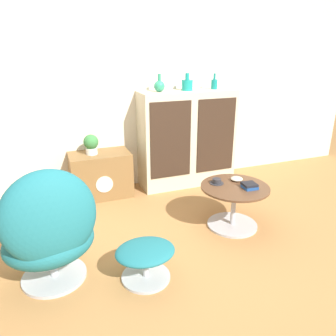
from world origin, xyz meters
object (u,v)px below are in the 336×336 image
(sideboard, at_px, (187,139))
(potted_plant, at_px, (91,144))
(tv_console, at_px, (101,175))
(vase_inner_left, at_px, (187,84))
(egg_chair, at_px, (50,230))
(ottoman, at_px, (145,256))
(teacup, at_px, (217,182))
(vase_leftmost, at_px, (159,86))
(book_stack, at_px, (249,186))
(bowl, at_px, (237,179))
(vase_inner_right, at_px, (214,84))
(coffee_table, at_px, (234,202))

(sideboard, height_order, potted_plant, sideboard)
(tv_console, xyz_separation_m, potted_plant, (-0.08, 0.00, 0.37))
(vase_inner_left, bearing_deg, egg_chair, -139.88)
(ottoman, height_order, teacup, teacup)
(sideboard, xyz_separation_m, teacup, (-0.15, -1.02, -0.14))
(sideboard, xyz_separation_m, vase_inner_left, (-0.01, 0.00, 0.64))
(sideboard, relative_size, egg_chair, 1.27)
(tv_console, relative_size, egg_chair, 0.74)
(sideboard, xyz_separation_m, vase_leftmost, (-0.35, 0.00, 0.64))
(egg_chair, height_order, ottoman, egg_chair)
(teacup, bearing_deg, vase_inner_left, 82.11)
(vase_leftmost, relative_size, book_stack, 1.44)
(potted_plant, xyz_separation_m, bowl, (1.20, -1.03, -0.20))
(sideboard, bearing_deg, egg_chair, -140.14)
(sideboard, height_order, vase_leftmost, vase_leftmost)
(tv_console, xyz_separation_m, vase_inner_right, (1.40, 0.00, 0.95))
(potted_plant, bearing_deg, sideboard, -0.01)
(vase_inner_right, bearing_deg, ottoman, -131.03)
(book_stack, distance_m, bowl, 0.20)
(vase_leftmost, distance_m, book_stack, 1.51)
(egg_chair, height_order, vase_inner_left, vase_inner_left)
(egg_chair, height_order, vase_leftmost, vase_leftmost)
(vase_leftmost, height_order, vase_inner_right, vase_leftmost)
(tv_console, xyz_separation_m, ottoman, (0.03, -1.57, -0.06))
(teacup, bearing_deg, coffee_table, -43.74)
(egg_chair, height_order, book_stack, egg_chair)
(egg_chair, bearing_deg, potted_plant, 69.77)
(ottoman, height_order, book_stack, book_stack)
(ottoman, relative_size, bowl, 3.76)
(vase_inner_left, height_order, teacup, vase_inner_left)
(book_stack, bearing_deg, ottoman, -162.57)
(egg_chair, relative_size, vase_inner_right, 4.98)
(sideboard, xyz_separation_m, ottoman, (-1.03, -1.57, -0.38))
(ottoman, bearing_deg, coffee_table, 23.17)
(potted_plant, relative_size, teacup, 1.69)
(coffee_table, distance_m, book_stack, 0.23)
(vase_inner_right, bearing_deg, coffee_table, -107.79)
(ottoman, height_order, vase_inner_left, vase_inner_left)
(vase_inner_right, relative_size, bowl, 1.55)
(vase_inner_left, distance_m, vase_inner_right, 0.35)
(vase_inner_left, xyz_separation_m, teacup, (-0.14, -1.03, -0.78))
(tv_console, relative_size, teacup, 5.10)
(vase_inner_left, relative_size, bowl, 1.66)
(tv_console, height_order, egg_chair, egg_chair)
(tv_console, xyz_separation_m, bowl, (1.12, -1.03, 0.18))
(egg_chair, distance_m, vase_inner_left, 2.28)
(vase_inner_left, bearing_deg, vase_leftmost, 180.00)
(egg_chair, xyz_separation_m, coffee_table, (1.62, 0.24, -0.18))
(vase_leftmost, distance_m, vase_inner_right, 0.69)
(vase_inner_left, xyz_separation_m, book_stack, (0.08, -1.23, -0.78))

